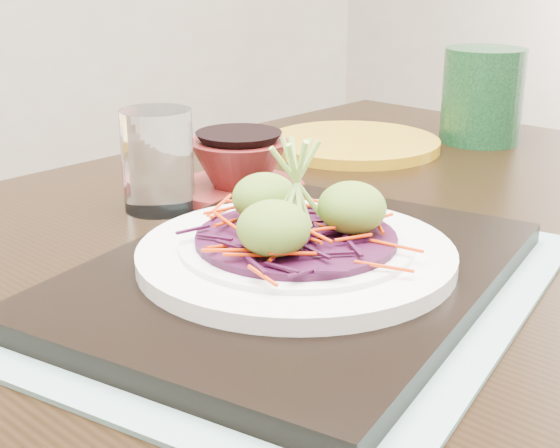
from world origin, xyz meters
TOP-DOWN VIEW (x-y plane):
  - dining_table at (0.10, -0.01)m, footprint 1.43×1.06m
  - placemat at (0.07, -0.03)m, footprint 0.53×0.48m
  - serving_tray at (0.07, -0.03)m, footprint 0.46×0.40m
  - white_plate at (0.07, -0.03)m, footprint 0.25×0.25m
  - cabbage_bed at (0.07, -0.03)m, footprint 0.16×0.16m
  - carrot_julienne at (0.07, -0.03)m, footprint 0.19×0.19m
  - guacamole_scoops at (0.07, -0.03)m, footprint 0.13×0.12m
  - scallion_garnish at (0.07, -0.03)m, footprint 0.06×0.06m
  - water_glass at (0.08, 0.21)m, footprint 0.07×0.07m
  - terracotta_bowl_set at (0.18, 0.20)m, footprint 0.17×0.17m
  - yellow_plate at (0.41, 0.27)m, footprint 0.24×0.24m
  - green_jar at (0.58, 0.20)m, footprint 0.11×0.11m

SIDE VIEW (x-z plane):
  - dining_table at x=0.10m, z-range 0.30..1.12m
  - placemat at x=0.07m, z-range 0.82..0.82m
  - yellow_plate at x=0.41m, z-range 0.82..0.83m
  - serving_tray at x=0.07m, z-range 0.82..0.84m
  - terracotta_bowl_set at x=0.18m, z-range 0.81..0.87m
  - white_plate at x=0.07m, z-range 0.84..0.85m
  - cabbage_bed at x=0.07m, z-range 0.85..0.86m
  - carrot_julienne at x=0.07m, z-range 0.86..0.87m
  - water_glass at x=0.08m, z-range 0.82..0.92m
  - green_jar at x=0.58m, z-range 0.82..0.94m
  - guacamole_scoops at x=0.07m, z-range 0.86..0.90m
  - scallion_garnish at x=0.07m, z-range 0.86..0.94m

